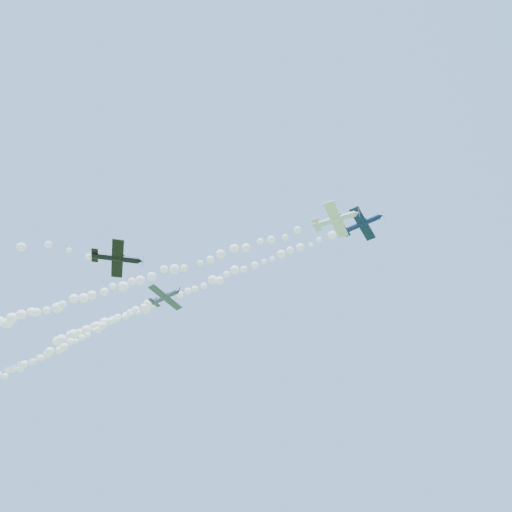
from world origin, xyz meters
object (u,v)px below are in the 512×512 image
Objects in this scene: plane_black at (117,258)px; plane_white at (336,219)px; plane_navy at (362,224)px; plane_grey at (165,297)px.

plane_white is at bearing 3.97° from plane_black.
plane_navy is 35.74m from plane_grey.
plane_white is 30.00m from plane_grey.
plane_white is 1.27× the size of plane_grey.
plane_grey reaches higher than plane_black.
plane_white is 1.47× the size of plane_black.
plane_white is at bearing -106.84° from plane_navy.
plane_navy is at bearing 8.46° from plane_black.
plane_grey is 1.16× the size of plane_black.
plane_navy reaches higher than plane_white.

